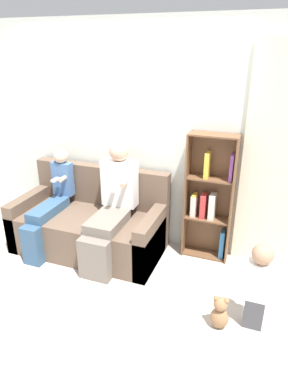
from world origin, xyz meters
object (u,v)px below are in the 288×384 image
object	(u,v)px
adult_seated	(112,204)
child_seated	(50,203)
teddy_bear	(220,313)
toddler_standing	(258,284)
couch	(91,225)
bookshelf	(209,199)

from	to	relation	value
adult_seated	child_seated	distance (m)	0.78
teddy_bear	child_seated	bearing A→B (deg)	163.34
toddler_standing	child_seated	bearing A→B (deg)	168.09
couch	adult_seated	xyz separation A→B (m)	(0.34, -0.09, 0.36)
adult_seated	toddler_standing	xyz separation A→B (m)	(1.58, -0.55, -0.22)
couch	bookshelf	distance (m)	1.42
adult_seated	bookshelf	size ratio (longest dim) A/B	0.90
adult_seated	child_seated	bearing A→B (deg)	-176.54
couch	adult_seated	size ratio (longest dim) A/B	1.33
toddler_standing	teddy_bear	size ratio (longest dim) A/B	2.52
teddy_bear	adult_seated	bearing A→B (deg)	152.89
bookshelf	adult_seated	bearing A→B (deg)	-156.39
child_seated	bookshelf	xyz separation A→B (m)	(1.76, 0.48, 0.13)
adult_seated	toddler_standing	size ratio (longest dim) A/B	1.60
child_seated	toddler_standing	world-z (taller)	child_seated
couch	bookshelf	world-z (taller)	bookshelf
toddler_standing	bookshelf	distance (m)	1.18
bookshelf	toddler_standing	bearing A→B (deg)	-58.18
couch	child_seated	world-z (taller)	child_seated
couch	child_seated	bearing A→B (deg)	-162.99
adult_seated	bookshelf	xyz separation A→B (m)	(0.98, 0.43, 0.04)
bookshelf	child_seated	bearing A→B (deg)	-164.86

